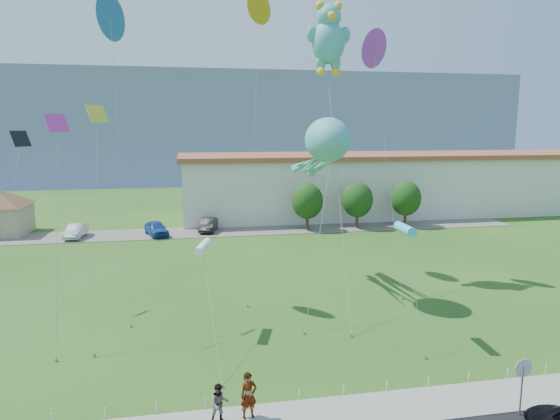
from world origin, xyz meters
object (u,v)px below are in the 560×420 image
Objects in this scene: parked_car_silver at (76,231)px; teddy_bear_kite at (329,37)px; parked_car_black at (208,225)px; octopus_kite at (323,150)px; warehouse at (402,183)px; pedestrian_right at (219,404)px; stop_sign at (523,373)px; parked_car_blue at (156,228)px; pedestrian_left at (249,395)px.

parked_car_silver is 0.21× the size of teddy_bear_kite.
parked_car_black is 26.08m from octopus_kite.
parked_car_black reaches higher than parked_car_silver.
warehouse is 54.66m from pedestrian_right.
stop_sign reaches higher than pedestrian_right.
parked_car_black is (14.04, 0.80, 0.01)m from parked_car_silver.
stop_sign reaches higher than parked_car_blue.
octopus_kite reaches higher than pedestrian_left.
pedestrian_left is at bearing -114.35° from teddy_bear_kite.
warehouse is 51.00m from stop_sign.
parked_car_black is 27.08m from teddy_bear_kite.
parked_car_blue is at bearing 86.40° from pedestrian_left.
parked_car_black is at bearing 82.71° from pedestrian_right.
parked_car_silver is 0.36× the size of octopus_kite.
parked_car_black is at bearing 113.57° from teddy_bear_kite.
pedestrian_right is 37.78m from parked_car_black.
teddy_bear_kite is (8.29, -19.01, 17.41)m from parked_car_black.
pedestrian_left is at bearing 170.57° from stop_sign.
parked_car_blue is (-16.37, 38.26, -1.03)m from stop_sign.
parked_car_blue is (-32.87, -9.94, -3.29)m from warehouse.
pedestrian_left is at bearing -115.80° from octopus_kite.
parked_car_blue is at bearing 128.05° from teddy_bear_kite.
parked_car_black is at bearing -6.69° from parked_car_blue.
pedestrian_right is (-1.17, -0.13, -0.15)m from pedestrian_left.
octopus_kite is at bearing -122.44° from warehouse.
warehouse is at bearing 30.02° from parked_car_black.
pedestrian_left is 36.89m from parked_car_blue.
parked_car_blue is (8.36, -0.37, 0.05)m from parked_car_silver.
stop_sign is at bearing -83.30° from teddy_bear_kite.
parked_car_blue is 27.11m from octopus_kite.
pedestrian_right is (-28.49, -46.54, -3.23)m from warehouse.
parked_car_silver is at bearing 122.63° from stop_sign.
octopus_kite is at bearing 103.80° from stop_sign.
teddy_bear_kite is (22.33, -18.21, 17.42)m from parked_car_silver.
stop_sign is 41.63m from parked_car_blue.
pedestrian_right is at bearing -119.27° from octopus_kite.
octopus_kite is 0.59× the size of teddy_bear_kite.
pedestrian_left is 0.43× the size of parked_car_black.
octopus_kite is (6.89, 14.24, 9.10)m from pedestrian_left.
pedestrian_right is at bearing -79.84° from parked_car_black.
teddy_bear_kite reaches higher than warehouse.
teddy_bear_kite reaches higher than pedestrian_right.
pedestrian_left is 1.18m from pedestrian_right.
parked_car_silver is (-24.73, 38.63, -1.09)m from stop_sign.
stop_sign is 40.87m from parked_car_black.
parked_car_blue is at bearing 91.50° from pedestrian_right.
warehouse is 42.46m from parked_car_silver.
teddy_bear_kite is at bearing -124.22° from warehouse.
octopus_kite is at bearing 55.41° from pedestrian_right.
parked_car_blue is 28.56m from teddy_bear_kite.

